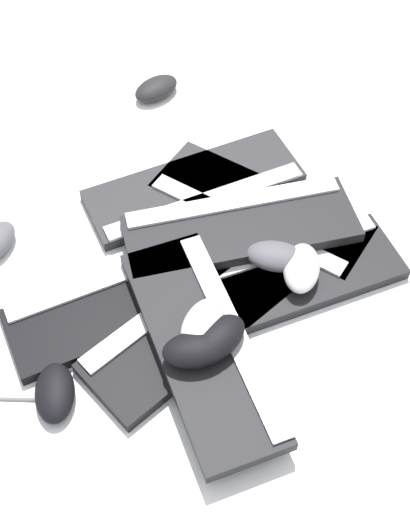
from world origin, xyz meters
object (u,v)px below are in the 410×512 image
Objects in this scene: keyboard_1 at (284,278)px; keyboard_5 at (241,227)px; keyboard_0 at (198,320)px; mouse_2 at (203,325)px; keyboard_4 at (128,301)px; mouse_1 at (55,393)px; keyboard_2 at (259,210)px; keyboard_3 at (195,187)px; mouse_6 at (156,88)px; mouse_7 at (276,256)px; mouse_4 at (302,268)px; mouse_3 at (217,339)px; mouse_5 at (196,349)px; keyboard_6 at (203,344)px.

keyboard_5 is (-0.09, -0.09, 0.03)m from keyboard_1.
mouse_2 is at bearing 16.72° from keyboard_0.
keyboard_0 is 0.95× the size of keyboard_4.
mouse_1 reaches higher than keyboard_0.
keyboard_2 is 1.02× the size of keyboard_3.
keyboard_2 is 0.42m from mouse_6.
mouse_1 is (0.44, -0.30, 0.01)m from keyboard_2.
mouse_7 is (0.07, 0.07, 0.01)m from keyboard_5.
mouse_2 reaches higher than mouse_4.
mouse_3 is 0.04m from mouse_5.
keyboard_4 is at bearing 77.87° from mouse_2.
mouse_6 is 1.00× the size of mouse_7.
keyboard_5 is at bearing 171.27° from keyboard_6.
mouse_2 reaches higher than mouse_7.
mouse_2 is 1.00× the size of mouse_3.
keyboard_4 is 0.28m from mouse_7.
keyboard_6 reaches higher than mouse_1.
mouse_5 is (-0.08, 0.22, 0.06)m from mouse_1.
mouse_2 is 0.21m from mouse_7.
keyboard_6 is 4.18× the size of mouse_1.
mouse_4 is (-0.16, 0.16, -0.03)m from mouse_2.
mouse_6 reaches higher than keyboard_4.
keyboard_6 is at bearing -120.34° from mouse_5.
mouse_4 reaches higher than keyboard_1.
keyboard_2 is at bearing 31.83° from mouse_4.
keyboard_1 is at bearing 95.14° from mouse_4.
keyboard_1 is 0.05m from mouse_4.
mouse_7 is at bearing -17.17° from mouse_2.
keyboard_1 is 0.46m from mouse_1.
mouse_2 is (0.05, 0.01, 0.07)m from keyboard_0.
mouse_1 is 1.00× the size of mouse_4.
mouse_4 is (-0.00, 0.03, 0.04)m from keyboard_1.
keyboard_3 is at bearing 50.63° from mouse_3.
keyboard_2 is 0.33m from mouse_2.
keyboard_3 is 4.13× the size of mouse_5.
keyboard_4 is 0.32m from mouse_4.
keyboard_5 is at bearing 163.77° from keyboard_0.
keyboard_1 is at bearing -104.59° from mouse_6.
mouse_2 is (0.07, 0.14, 0.07)m from keyboard_4.
keyboard_4 is (-0.02, -0.13, 0.00)m from keyboard_0.
mouse_2 reaches higher than keyboard_0.
mouse_1 is at bearing -34.76° from keyboard_2.
mouse_3 reaches higher than keyboard_2.
keyboard_0 and keyboard_2 have the same top height.
mouse_6 is (-0.33, -0.26, 0.01)m from keyboard_2.
keyboard_1 is 0.28m from keyboard_3.
mouse_2 reaches higher than keyboard_4.
mouse_3 is (0.02, 0.03, 0.00)m from mouse_2.
keyboard_2 is 0.53m from mouse_1.
mouse_1 is at bearing -140.93° from mouse_6.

